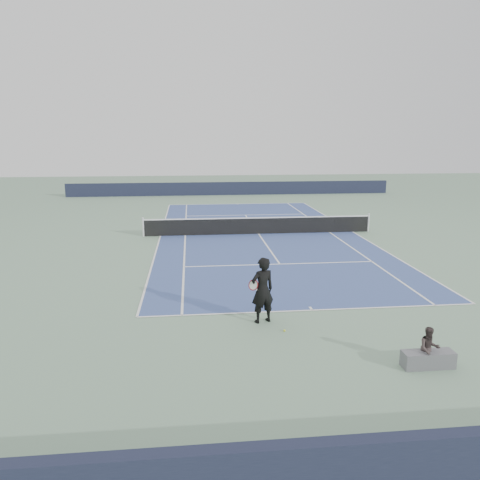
{
  "coord_description": "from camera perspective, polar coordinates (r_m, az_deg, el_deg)",
  "views": [
    {
      "loc": [
        -3.75,
        -25.56,
        5.44
      ],
      "look_at": [
        -1.72,
        -6.31,
        1.1
      ],
      "focal_mm": 35.0,
      "sensor_mm": 36.0,
      "label": 1
    }
  ],
  "objects": [
    {
      "name": "tennis_ball",
      "position": [
        13.56,
        5.45,
        -10.92
      ],
      "size": [
        0.06,
        0.06,
        0.06
      ],
      "primitive_type": "sphere",
      "color": "yellow",
      "rests_on": "ground"
    },
    {
      "name": "tennis_player",
      "position": [
        13.84,
        2.75,
        -6.12
      ],
      "size": [
        0.89,
        0.76,
        1.99
      ],
      "color": "black",
      "rests_on": "ground"
    },
    {
      "name": "spectator_bench",
      "position": [
        12.34,
        22.0,
        -12.72
      ],
      "size": [
        1.28,
        0.53,
        1.06
      ],
      "color": "#5D5E62",
      "rests_on": "ground"
    },
    {
      "name": "tennis_net",
      "position": [
        26.3,
        2.29,
        1.81
      ],
      "size": [
        12.9,
        0.1,
        1.07
      ],
      "color": "silver",
      "rests_on": "ground"
    },
    {
      "name": "windscreen_near",
      "position": [
        8.35,
        24.27,
        -24.03
      ],
      "size": [
        30.0,
        0.25,
        1.2
      ],
      "primitive_type": "cube",
      "color": "black",
      "rests_on": "ground"
    },
    {
      "name": "windscreen_far",
      "position": [
        43.88,
        -1.09,
        6.3
      ],
      "size": [
        30.0,
        0.25,
        1.2
      ],
      "primitive_type": "cube",
      "color": "black",
      "rests_on": "ground"
    },
    {
      "name": "court_surface",
      "position": [
        26.4,
        2.28,
        0.75
      ],
      "size": [
        10.97,
        23.77,
        0.01
      ],
      "primitive_type": "cube",
      "color": "#394D87",
      "rests_on": "ground"
    },
    {
      "name": "ground",
      "position": [
        26.4,
        2.28,
        0.73
      ],
      "size": [
        80.0,
        80.0,
        0.0
      ],
      "primitive_type": "plane",
      "color": "gray"
    }
  ]
}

